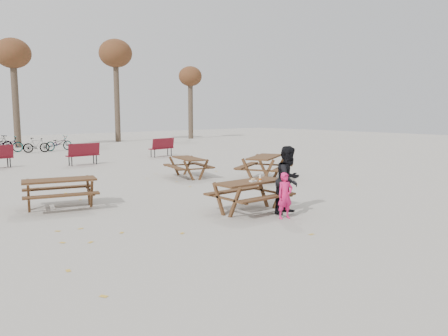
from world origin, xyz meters
TOP-DOWN VIEW (x-y plane):
  - ground at (0.00, 0.00)m, footprint 80.00×80.00m
  - main_picnic_table at (0.00, 0.00)m, footprint 1.80×1.45m
  - food_tray at (-0.01, -0.13)m, footprint 0.18×0.11m
  - bread_roll at (-0.01, -0.13)m, footprint 0.14×0.06m
  - soda_bottle at (0.15, -0.21)m, footprint 0.07×0.07m
  - child at (0.16, -1.03)m, footprint 0.45×0.35m
  - adult at (0.61, -0.73)m, footprint 0.90×0.76m
  - picnic_table_east at (3.80, 3.28)m, footprint 2.60×2.44m
  - picnic_table_north at (-3.50, 3.38)m, footprint 2.09×1.85m
  - picnic_table_far at (2.10, 5.63)m, footprint 1.76×2.02m
  - park_bench_row at (-1.12, 12.37)m, footprint 14.48×2.28m
  - tree_row at (0.90, 25.15)m, footprint 32.17×3.52m
  - fallen_leaves at (0.50, 2.50)m, footprint 11.00×11.00m

SIDE VIEW (x-z plane):
  - ground at x=0.00m, z-range 0.00..0.00m
  - fallen_leaves at x=0.50m, z-range 0.00..0.01m
  - picnic_table_far at x=2.10m, z-range 0.00..0.75m
  - picnic_table_north at x=-3.50m, z-range 0.00..0.77m
  - picnic_table_east at x=3.80m, z-range 0.00..0.88m
  - park_bench_row at x=-1.12m, z-range 0.00..1.03m
  - child at x=0.16m, z-range 0.00..1.08m
  - main_picnic_table at x=0.00m, z-range 0.20..0.97m
  - food_tray at x=-0.01m, z-range 0.78..0.81m
  - adult at x=0.61m, z-range 0.00..1.66m
  - bread_roll at x=-0.01m, z-range 0.81..0.86m
  - soda_bottle at x=0.15m, z-range 0.76..0.93m
  - tree_row at x=0.90m, z-range 2.06..10.32m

